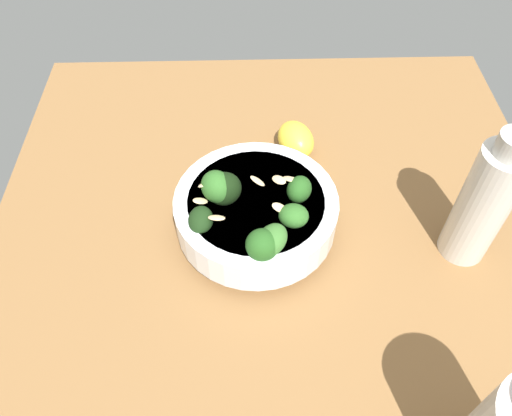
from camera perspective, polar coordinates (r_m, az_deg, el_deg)
The scene contains 4 objects.
ground_plane at distance 61.34cm, azimuth 2.24°, elevation -3.04°, with size 67.21×67.21×3.75cm, color brown.
bowl_of_broccoli at distance 56.28cm, azimuth -0.11°, elevation -0.37°, with size 18.22×18.13×9.47cm.
lemon_wedge at distance 66.97cm, azimuth 4.49°, elevation 7.67°, with size 6.07×4.42×4.13cm, color yellow.
bottle_short at distance 56.60cm, azimuth 24.29°, elevation 0.53°, with size 5.15×5.15×17.05cm.
Camera 1 is at (36.39, -3.40, 47.39)cm, focal length 35.55 mm.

